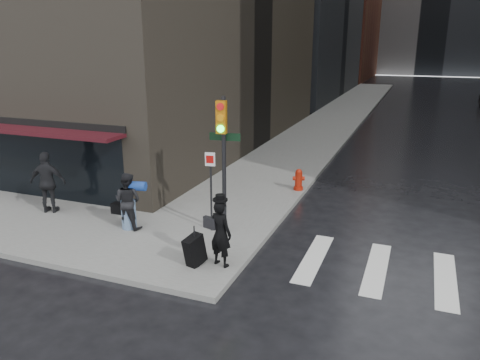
% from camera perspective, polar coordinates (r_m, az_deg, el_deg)
% --- Properties ---
extents(ground, '(140.00, 140.00, 0.00)m').
position_cam_1_polar(ground, '(12.90, -7.55, -8.75)').
color(ground, black).
rests_on(ground, ground).
extents(sidewalk_left, '(4.00, 50.00, 0.15)m').
position_cam_1_polar(sidewalk_left, '(37.98, 12.49, 8.09)').
color(sidewalk_left, slate).
rests_on(sidewalk_left, ground).
extents(storefront, '(8.40, 1.11, 2.83)m').
position_cam_1_polar(storefront, '(17.93, -24.80, 3.28)').
color(storefront, black).
rests_on(storefront, ground).
extents(man_overcoat, '(1.17, 0.88, 1.87)m').
position_cam_1_polar(man_overcoat, '(11.50, -3.04, -6.80)').
color(man_overcoat, black).
rests_on(man_overcoat, ground).
extents(man_jeans, '(1.22, 0.67, 1.70)m').
position_cam_1_polar(man_jeans, '(14.08, -13.52, -2.47)').
color(man_jeans, black).
rests_on(man_jeans, ground).
extents(man_greycoat, '(1.26, 0.81, 2.00)m').
position_cam_1_polar(man_greycoat, '(16.14, -22.36, -0.27)').
color(man_greycoat, black).
rests_on(man_greycoat, ground).
extents(traffic_light, '(0.98, 0.51, 3.92)m').
position_cam_1_polar(traffic_light, '(12.88, -2.23, 4.00)').
color(traffic_light, black).
rests_on(traffic_light, ground).
extents(fire_hydrant, '(0.47, 0.35, 0.80)m').
position_cam_1_polar(fire_hydrant, '(17.48, 7.15, -0.06)').
color(fire_hydrant, '#9A1A09').
rests_on(fire_hydrant, ground).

